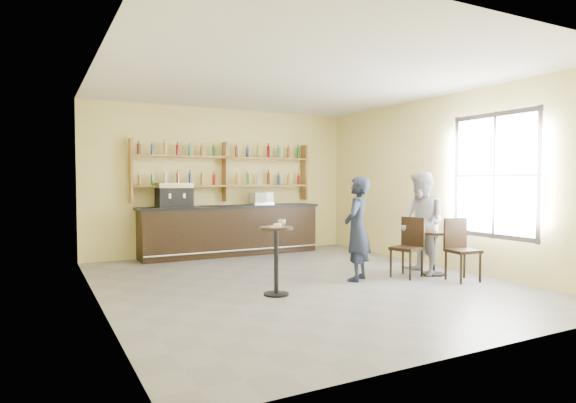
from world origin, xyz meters
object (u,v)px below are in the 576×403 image
pedestal_table (276,261)px  patron_second (422,223)px  man_main (357,229)px  espresso_machine (174,195)px  pastry_case (261,199)px  chair_south (463,250)px  bar_counter (231,230)px  chair_west (407,248)px  cafe_table (433,253)px

pedestal_table → patron_second: 2.90m
man_main → patron_second: (1.27, -0.13, 0.05)m
espresso_machine → man_main: bearing=-59.9°
pastry_case → chair_south: bearing=-65.0°
bar_counter → espresso_machine: size_ratio=5.77×
chair_south → patron_second: 0.83m
espresso_machine → chair_west: 4.76m
cafe_table → man_main: bearing=170.7°
espresso_machine → pastry_case: size_ratio=1.51×
patron_second → espresso_machine: bearing=-128.6°
pedestal_table → chair_west: 2.48m
man_main → espresso_machine: bearing=-96.8°
espresso_machine → chair_west: bearing=-51.8°
espresso_machine → bar_counter: bearing=-0.6°
espresso_machine → pastry_case: bearing=-0.6°
pastry_case → patron_second: bearing=-64.2°
pedestal_table → cafe_table: 3.03m
bar_counter → pedestal_table: bearing=-101.6°
bar_counter → pedestal_table: bar_counter is taller
cafe_table → chair_west: bearing=174.8°
bar_counter → chair_south: bearing=-61.8°
man_main → bar_counter: bearing=-114.0°
pedestal_table → chair_west: bearing=2.1°
bar_counter → man_main: (0.83, -3.47, 0.30)m
bar_counter → patron_second: patron_second is taller
espresso_machine → cafe_table: bearing=-47.3°
bar_counter → pastry_case: pastry_case is taller
espresso_machine → chair_west: espresso_machine is taller
bar_counter → chair_south: 4.88m
cafe_table → chair_west: size_ratio=0.75×
chair_south → patron_second: patron_second is taller
patron_second → pedestal_table: bearing=-78.4°
pastry_case → patron_second: 3.86m
pedestal_table → patron_second: (2.87, 0.15, 0.40)m
pastry_case → chair_west: bearing=-70.1°
pastry_case → pedestal_table: size_ratio=0.47×
espresso_machine → man_main: (2.06, -3.47, -0.48)m
pedestal_table → man_main: size_ratio=0.58×
pedestal_table → espresso_machine: bearing=97.1°
pedestal_table → chair_west: chair_west is taller
chair_south → patron_second: (-0.21, 0.71, 0.39)m
patron_second → chair_west: bearing=-73.1°
man_main → cafe_table: 1.52m
bar_counter → chair_west: 4.03m
espresso_machine → patron_second: patron_second is taller
espresso_machine → pastry_case: espresso_machine is taller
chair_west → patron_second: bearing=81.7°
bar_counter → pastry_case: bearing=0.0°
pastry_case → chair_south: (1.58, -4.30, -0.71)m
cafe_table → pedestal_table: bearing=-179.2°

